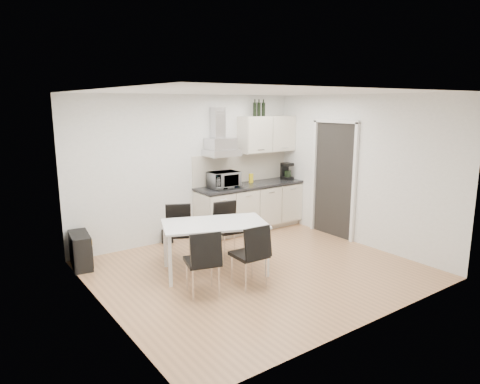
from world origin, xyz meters
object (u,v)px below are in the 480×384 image
object	(u,v)px
chair_far_left	(179,234)
chair_far_right	(230,230)
floor_speaker	(167,236)
chair_near_right	(249,255)
chair_near_left	(202,262)
kitchenette	(250,188)
dining_table	(215,228)
guitar_amp	(80,250)

from	to	relation	value
chair_far_left	chair_far_right	distance (m)	0.82
chair_far_left	floor_speaker	distance (m)	0.96
chair_far_left	chair_near_right	size ratio (longest dim) A/B	1.00
chair_near_left	chair_near_right	distance (m)	0.66
kitchenette	chair_far_left	distance (m)	2.10
dining_table	guitar_amp	distance (m)	2.10
chair_near_right	chair_near_left	bearing A→B (deg)	168.88
chair_far_left	chair_near_left	size ratio (longest dim) A/B	1.00
kitchenette	chair_near_right	xyz separation A→B (m)	(-1.62, -2.13, -0.39)
chair_near_left	floor_speaker	xyz separation A→B (m)	(0.54, 2.14, -0.31)
chair_far_left	guitar_amp	bearing A→B (deg)	0.32
chair_near_left	chair_far_left	bearing A→B (deg)	91.27
floor_speaker	chair_far_left	bearing A→B (deg)	-122.98
chair_far_left	floor_speaker	bearing A→B (deg)	-78.46
chair_far_left	chair_near_right	distance (m)	1.44
kitchenette	floor_speaker	distance (m)	1.86
chair_near_left	kitchenette	bearing A→B (deg)	56.75
chair_far_left	kitchenette	bearing A→B (deg)	-134.04
chair_far_right	floor_speaker	size ratio (longest dim) A/B	3.42
dining_table	chair_far_right	bearing A→B (deg)	58.04
chair_near_left	chair_near_right	size ratio (longest dim) A/B	1.00
kitchenette	chair_near_right	world-z (taller)	kitchenette
chair_near_right	chair_far_left	bearing A→B (deg)	104.98
chair_far_right	chair_near_right	distance (m)	1.19
kitchenette	chair_far_right	distance (m)	1.60
dining_table	chair_far_right	xyz separation A→B (m)	(0.54, 0.41, -0.23)
chair_far_left	chair_near_left	distance (m)	1.30
floor_speaker	dining_table	bearing A→B (deg)	-109.13
chair_far_right	floor_speaker	xyz separation A→B (m)	(-0.54, 1.18, -0.31)
kitchenette	chair_far_left	size ratio (longest dim) A/B	2.86
dining_table	chair_far_right	size ratio (longest dim) A/B	1.91
chair_far_right	kitchenette	bearing A→B (deg)	-130.32
dining_table	chair_near_left	bearing A→B (deg)	-113.42
chair_near_left	floor_speaker	world-z (taller)	chair_near_left
dining_table	chair_near_right	xyz separation A→B (m)	(0.11, -0.70, -0.23)
dining_table	guitar_amp	world-z (taller)	dining_table
chair_near_right	guitar_amp	xyz separation A→B (m)	(-1.67, 2.04, -0.18)
chair_far_right	guitar_amp	world-z (taller)	chair_far_right
dining_table	floor_speaker	xyz separation A→B (m)	(0.01, 1.59, -0.55)
kitchenette	guitar_amp	distance (m)	3.33
dining_table	chair_far_left	distance (m)	0.78
dining_table	chair_far_left	xyz separation A→B (m)	(-0.22, 0.71, -0.23)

